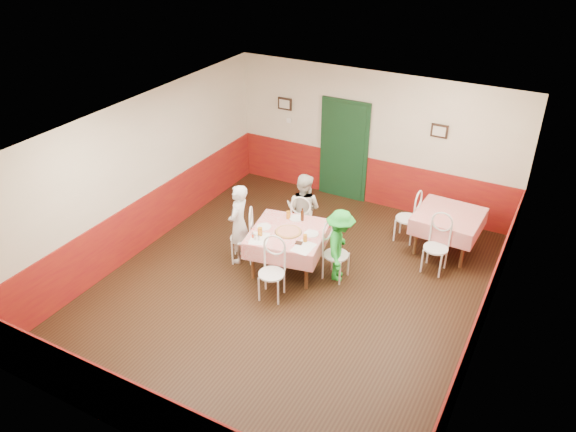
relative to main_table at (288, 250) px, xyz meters
The scene contains 39 objects.
floor 0.72m from the main_table, 56.67° to the right, with size 7.00×7.00×0.00m, color black.
ceiling 2.50m from the main_table, 56.67° to the right, with size 7.00×7.00×0.00m, color white.
back_wall 3.18m from the main_table, 83.57° to the left, with size 6.00×0.10×2.80m, color beige.
front_wall 4.15m from the main_table, 85.20° to the right, with size 6.00×0.10×2.80m, color beige.
left_wall 2.90m from the main_table, 169.11° to the right, with size 0.10×7.00×2.80m, color beige.
right_wall 3.53m from the main_table, ahead, with size 0.10×7.00×2.80m, color beige.
wainscot_back 2.99m from the main_table, 83.53° to the left, with size 6.00×0.03×1.00m, color maroon.
wainscot_front 4.01m from the main_table, 85.18° to the right, with size 6.00×0.03×1.00m, color maroon.
wainscot_left 2.70m from the main_table, 169.05° to the right, with size 0.03×7.00×1.00m, color maroon.
wainscot_right 3.36m from the main_table, ahead, with size 0.03×7.00×1.00m, color maroon.
door 3.03m from the main_table, 95.12° to the left, with size 0.96×0.06×2.10m, color black.
picture_left 3.68m from the main_table, 119.51° to the left, with size 0.32×0.03×0.26m, color black.
picture_right 3.67m from the main_table, 60.87° to the left, with size 0.32×0.03×0.26m, color black.
thermostat 3.51m from the main_table, 118.02° to the left, with size 0.10×0.03×0.10m, color white.
main_table is the anchor object (origin of this frame).
second_table 2.94m from the main_table, 40.02° to the left, with size 1.12×1.12×0.77m, color red.
chair_left 0.85m from the main_table, 169.67° to the right, with size 0.42×0.42×0.90m, color white, non-canonical shape.
chair_right 0.85m from the main_table, 10.33° to the left, with size 0.42×0.42×0.90m, color white, non-canonical shape.
chair_far 0.85m from the main_table, 100.33° to the left, with size 0.42×0.42×0.90m, color white, non-canonical shape.
chair_near 0.85m from the main_table, 79.67° to the right, with size 0.42×0.42×0.90m, color white, non-canonical shape.
chair_second_a 2.42m from the main_table, 51.54° to the left, with size 0.42×0.42×0.90m, color white, non-canonical shape.
chair_second_b 2.53m from the main_table, 26.87° to the left, with size 0.42×0.42×0.90m, color white, non-canonical shape.
pizza 0.40m from the main_table, 55.18° to the right, with size 0.43×0.43×0.03m, color #B74723.
plate_left 0.58m from the main_table, 167.91° to the right, with size 0.25×0.25×0.01m, color white.
plate_right 0.56m from the main_table, 13.67° to the left, with size 0.25×0.25×0.01m, color white.
plate_far 0.59m from the main_table, 99.75° to the left, with size 0.25×0.25×0.01m, color white.
glass_a 0.67m from the main_table, 134.50° to the right, with size 0.08×0.08×0.14m, color #BF7219.
glass_b 0.62m from the main_table, 21.14° to the right, with size 0.07×0.07×0.13m, color #BF7219.
glass_c 0.62m from the main_table, 117.67° to the left, with size 0.07×0.07×0.14m, color #BF7219.
beer_bottle 0.65m from the main_table, 83.02° to the left, with size 0.06×0.06×0.21m, color #381C0A.
shaker_a 0.75m from the main_table, 124.77° to the right, with size 0.04×0.04×0.09m, color silver.
shaker_b 0.71m from the main_table, 119.83° to the right, with size 0.04×0.04×0.09m, color silver.
shaker_c 0.76m from the main_table, 131.37° to the right, with size 0.04×0.04×0.09m, color #B23319.
menu_left 0.66m from the main_table, 124.45° to the right, with size 0.30×0.40×0.00m, color white.
menu_right 0.69m from the main_table, 35.46° to the right, with size 0.30×0.40×0.00m, color white.
wallet 0.59m from the main_table, 37.70° to the right, with size 0.11×0.09×0.02m, color black.
diner_left 0.97m from the main_table, 169.67° to the right, with size 0.53×0.35×1.47m, color gray.
diner_far 0.96m from the main_table, 100.33° to the left, with size 0.68×0.53×1.40m, color gray.
diner_right 0.94m from the main_table, 10.33° to the left, with size 0.83×0.48×1.29m, color gray.
Camera 1 is at (3.50, -6.60, 5.69)m, focal length 35.00 mm.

